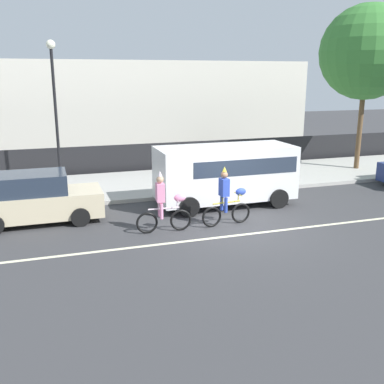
{
  "coord_description": "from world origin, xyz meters",
  "views": [
    {
      "loc": [
        -5.61,
        -12.18,
        4.69
      ],
      "look_at": [
        -1.25,
        1.2,
        1.0
      ],
      "focal_mm": 42.0,
      "sensor_mm": 36.0,
      "label": 1
    }
  ],
  "objects_px": {
    "parked_car_beige": "(36,199)",
    "street_lamp_post": "(54,93)",
    "parked_van_white": "(227,171)",
    "parade_cyclist_cobalt": "(227,200)",
    "parade_cyclist_pink": "(164,206)"
  },
  "relations": [
    {
      "from": "parked_car_beige",
      "to": "street_lamp_post",
      "type": "distance_m",
      "value": 5.45
    },
    {
      "from": "street_lamp_post",
      "to": "parked_van_white",
      "type": "bearing_deg",
      "value": -36.91
    },
    {
      "from": "parade_cyclist_cobalt",
      "to": "street_lamp_post",
      "type": "height_order",
      "value": "street_lamp_post"
    },
    {
      "from": "parked_car_beige",
      "to": "parade_cyclist_pink",
      "type": "bearing_deg",
      "value": -30.87
    },
    {
      "from": "parade_cyclist_cobalt",
      "to": "street_lamp_post",
      "type": "bearing_deg",
      "value": 126.82
    },
    {
      "from": "parade_cyclist_pink",
      "to": "parade_cyclist_cobalt",
      "type": "distance_m",
      "value": 2.07
    },
    {
      "from": "parade_cyclist_cobalt",
      "to": "parked_car_beige",
      "type": "relative_size",
      "value": 0.47
    },
    {
      "from": "parade_cyclist_cobalt",
      "to": "street_lamp_post",
      "type": "distance_m",
      "value": 8.71
    },
    {
      "from": "parked_van_white",
      "to": "street_lamp_post",
      "type": "distance_m",
      "value": 7.68
    },
    {
      "from": "parked_van_white",
      "to": "parked_car_beige",
      "type": "height_order",
      "value": "parked_van_white"
    },
    {
      "from": "parade_cyclist_pink",
      "to": "street_lamp_post",
      "type": "height_order",
      "value": "street_lamp_post"
    },
    {
      "from": "parked_van_white",
      "to": "street_lamp_post",
      "type": "relative_size",
      "value": 0.85
    },
    {
      "from": "parade_cyclist_pink",
      "to": "street_lamp_post",
      "type": "distance_m",
      "value": 7.76
    },
    {
      "from": "parade_cyclist_pink",
      "to": "parked_van_white",
      "type": "bearing_deg",
      "value": 36.76
    },
    {
      "from": "parade_cyclist_cobalt",
      "to": "parked_car_beige",
      "type": "xyz_separation_m",
      "value": [
        -5.77,
        2.19,
        -0.06
      ]
    }
  ]
}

